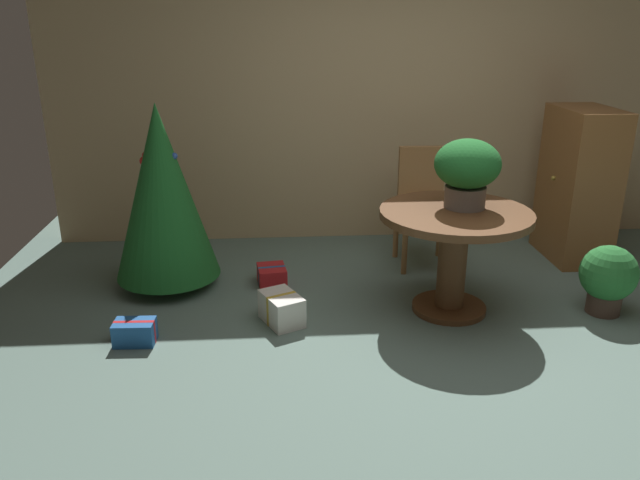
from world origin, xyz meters
name	(u,v)px	position (x,y,z in m)	size (l,w,h in m)	color
ground_plane	(449,350)	(0.00, 0.00, 0.00)	(6.60, 6.60, 0.00)	slate
back_wall_panel	(393,93)	(0.00, 2.20, 1.30)	(6.00, 0.10, 2.60)	tan
round_dining_table	(454,239)	(0.14, 0.55, 0.53)	(1.01, 1.01, 0.73)	brown
flower_vase	(467,169)	(0.22, 0.62, 0.99)	(0.44, 0.44, 0.46)	#665B51
wooden_chair_far	(423,201)	(0.14, 1.48, 0.52)	(0.42, 0.42, 0.95)	#9E6B3D
holiday_tree	(162,192)	(-1.87, 1.12, 0.74)	(0.77, 0.77, 1.38)	brown
gift_box_cream	(282,309)	(-1.02, 0.44, 0.10)	(0.32, 0.37, 0.20)	silver
gift_box_blue	(135,332)	(-1.95, 0.23, 0.07)	(0.26, 0.17, 0.15)	#1E569E
gift_box_red	(272,275)	(-1.09, 1.09, 0.07)	(0.24, 0.27, 0.14)	red
wooden_cabinet	(578,185)	(1.44, 1.50, 0.63)	(0.45, 0.70, 1.26)	brown
potted_plant	(608,277)	(1.20, 0.44, 0.27)	(0.38, 0.38, 0.49)	#4C382D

